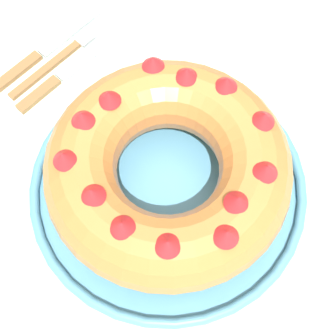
% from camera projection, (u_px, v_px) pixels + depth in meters
% --- Properties ---
extents(ground_plane, '(8.00, 8.00, 0.00)m').
position_uv_depth(ground_plane, '(170.00, 303.00, 1.30)').
color(ground_plane, '#4C4742').
extents(dining_table, '(1.20, 0.98, 0.77)m').
position_uv_depth(dining_table, '(172.00, 234.00, 0.70)').
color(dining_table, silver).
rests_on(dining_table, ground_plane).
extents(serving_dish, '(0.35, 0.35, 0.02)m').
position_uv_depth(serving_dish, '(168.00, 186.00, 0.60)').
color(serving_dish, '#518EB2').
rests_on(serving_dish, dining_table).
extents(bundt_cake, '(0.29, 0.29, 0.10)m').
position_uv_depth(bundt_cake, '(168.00, 168.00, 0.55)').
color(bundt_cake, '#C67538').
rests_on(bundt_cake, serving_dish).
extents(fork, '(0.02, 0.18, 0.01)m').
position_uv_depth(fork, '(66.00, 54.00, 0.70)').
color(fork, '#936038').
rests_on(fork, dining_table).
extents(serving_knife, '(0.02, 0.21, 0.01)m').
position_uv_depth(serving_knife, '(39.00, 55.00, 0.70)').
color(serving_knife, '#936038').
rests_on(serving_knife, dining_table).
extents(cake_knife, '(0.02, 0.16, 0.01)m').
position_uv_depth(cake_knife, '(58.00, 79.00, 0.68)').
color(cake_knife, '#936038').
rests_on(cake_knife, dining_table).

